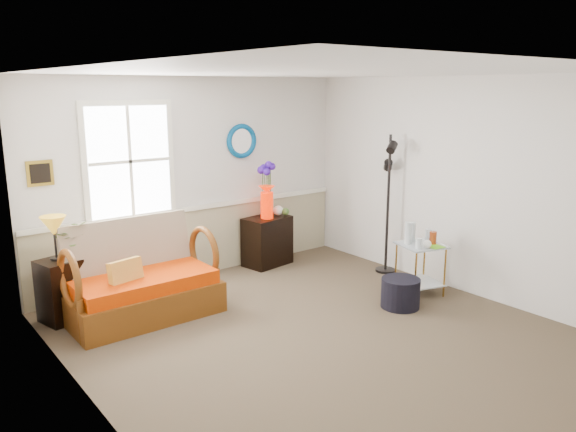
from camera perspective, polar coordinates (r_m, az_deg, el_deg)
floor at (r=5.83m, az=3.38°, el=-12.08°), size 4.50×5.00×0.01m
ceiling at (r=5.28m, az=3.77°, el=14.42°), size 4.50×5.00×0.01m
walls at (r=5.41m, az=3.57°, el=0.51°), size 4.51×5.01×2.60m
wainscot at (r=7.59m, az=-9.01°, el=-2.59°), size 4.46×0.02×0.90m
chair_rail at (r=7.48m, az=-9.09°, el=0.87°), size 4.46×0.04×0.06m
window at (r=6.98m, az=-15.79°, el=5.36°), size 1.14×0.06×1.44m
picture at (r=6.69m, az=-23.90°, el=3.99°), size 0.28×0.03×0.28m
mirror at (r=7.72m, az=-4.76°, el=7.60°), size 0.47×0.07×0.47m
loveseat at (r=6.31m, az=-14.68°, el=-5.41°), size 1.60×0.91×1.04m
throw_pillow at (r=6.14m, az=-16.10°, el=-5.98°), size 0.38×0.17×0.37m
lamp_stand at (r=6.52m, az=-22.12°, el=-7.05°), size 0.46×0.46×0.68m
table_lamp at (r=6.34m, az=-22.62°, el=-2.14°), size 0.28×0.28×0.48m
potted_plant at (r=6.43m, az=-21.23°, el=-2.60°), size 0.43×0.46×0.31m
cabinet at (r=7.93m, az=-2.13°, el=-2.55°), size 0.70×0.51×0.69m
flower_vase at (r=7.72m, az=-2.17°, el=2.55°), size 0.29×0.29×0.76m
side_table at (r=7.02m, az=13.26°, el=-5.26°), size 0.61×0.61×0.62m
tabletop_items at (r=6.89m, az=13.55°, el=-1.76°), size 0.50×0.50×0.27m
floor_lamp at (r=7.61m, az=10.12°, el=1.14°), size 0.35×0.35×1.87m
ottoman at (r=6.59m, az=11.36°, el=-7.66°), size 0.56×0.56×0.34m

